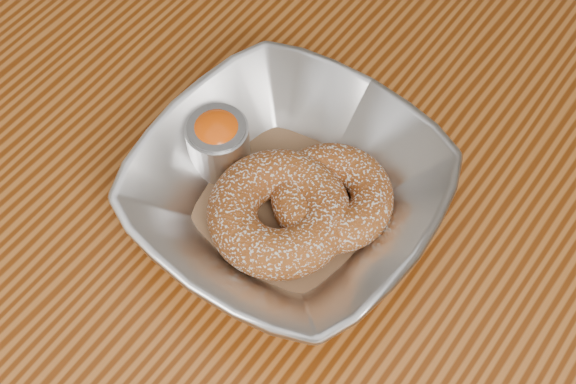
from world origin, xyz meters
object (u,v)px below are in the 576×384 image
Objects in this scene: table at (351,368)px; donut_front at (279,213)px; ramekin at (218,141)px; donut_back at (332,197)px; serving_bowl at (288,193)px.

donut_front is (-0.09, 0.03, 0.13)m from table.
donut_front is 2.13× the size of ramekin.
donut_back is at bearing 138.35° from table.
serving_bowl is at bearing -1.94° from ramekin.
donut_front reaches higher than table.
donut_back is (-0.07, 0.06, 0.13)m from table.
serving_bowl is (-0.10, 0.04, 0.13)m from table.
ramekin is at bearing 178.06° from serving_bowl.
table is at bearing -24.17° from serving_bowl.
donut_back is at bearing 9.03° from ramekin.
ramekin is at bearing 164.58° from donut_front.
table is 23.55× the size of ramekin.
serving_bowl is 2.42× the size of donut_back.
donut_front is at bearing -122.48° from donut_back.
donut_front is at bearing -74.01° from serving_bowl.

